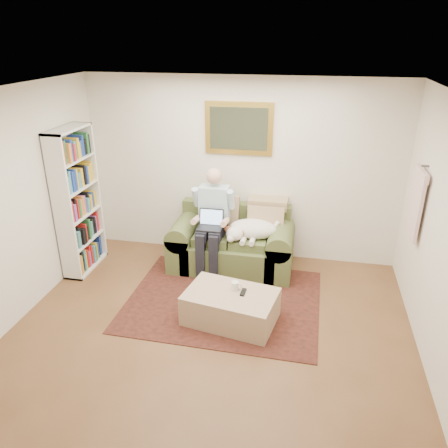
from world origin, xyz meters
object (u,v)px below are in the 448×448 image
(coffee_mug, at_px, (235,286))
(sofa, at_px, (232,248))
(laptop, at_px, (210,223))
(sleeping_dog, at_px, (253,229))
(ottoman, at_px, (231,307))
(bookshelf, at_px, (77,202))
(seated_man, at_px, (212,223))

(coffee_mug, bearing_deg, sofa, 102.16)
(sofa, xyz_separation_m, laptop, (-0.26, -0.22, 0.46))
(sofa, bearing_deg, coffee_mug, -77.84)
(sleeping_dog, bearing_deg, ottoman, -93.85)
(laptop, bearing_deg, bookshelf, -173.37)
(sleeping_dog, bearing_deg, coffee_mug, -92.48)
(seated_man, distance_m, bookshelf, 1.85)
(sofa, xyz_separation_m, ottoman, (0.23, -1.29, -0.11))
(seated_man, distance_m, sleeping_dog, 0.57)
(seated_man, bearing_deg, sleeping_dog, 7.13)
(ottoman, relative_size, bookshelf, 0.51)
(sofa, xyz_separation_m, sleeping_dog, (0.31, -0.09, 0.36))
(laptop, distance_m, bookshelf, 1.83)
(sofa, distance_m, laptop, 0.57)
(seated_man, xyz_separation_m, bookshelf, (-1.81, -0.28, 0.28))
(sleeping_dog, bearing_deg, laptop, -166.36)
(sofa, relative_size, ottoman, 1.67)
(laptop, relative_size, sleeping_dog, 0.47)
(sofa, xyz_separation_m, coffee_mug, (0.26, -1.20, 0.13))
(coffee_mug, bearing_deg, sleeping_dog, 87.52)
(seated_man, distance_m, ottoman, 1.34)
(sofa, distance_m, seated_man, 0.52)
(bookshelf, bearing_deg, sleeping_dog, 8.32)
(laptop, height_order, coffee_mug, laptop)
(laptop, relative_size, ottoman, 0.32)
(ottoman, bearing_deg, sofa, 99.96)
(ottoman, relative_size, coffee_mug, 10.27)
(sofa, relative_size, seated_man, 1.19)
(seated_man, bearing_deg, sofa, 31.45)
(sofa, xyz_separation_m, seated_man, (-0.26, -0.16, 0.42))
(sleeping_dog, distance_m, ottoman, 1.29)
(coffee_mug, relative_size, bookshelf, 0.05)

